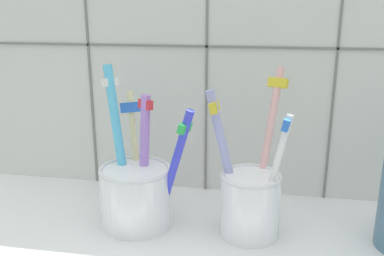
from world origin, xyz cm
name	(u,v)px	position (x,y,z in cm)	size (l,w,h in cm)	color
counter_slab	(192,235)	(0.00, 0.00, 1.00)	(64.00, 22.00, 2.00)	silver
tile_wall_back	(208,39)	(0.00, 12.00, 22.50)	(64.00, 2.20, 45.00)	silver
toothbrush_cup_left	(137,189)	(-6.54, 0.28, 6.22)	(11.68, 9.40, 18.36)	white
toothbrush_cup_right	(250,197)	(6.55, 0.28, 6.34)	(9.36, 9.78, 18.09)	white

